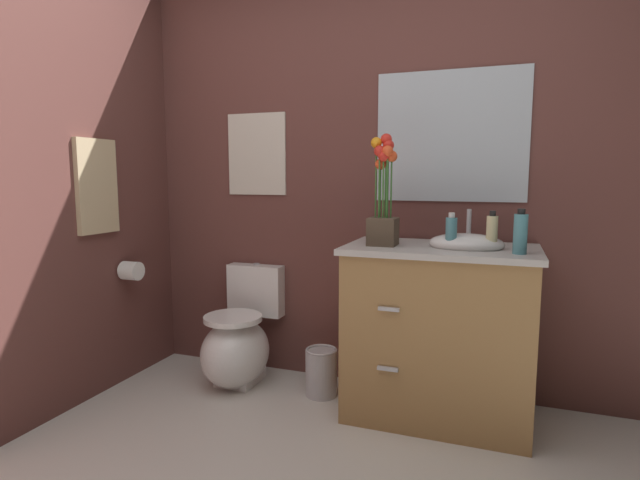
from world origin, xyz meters
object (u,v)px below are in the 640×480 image
object	(u,v)px
flower_vase	(383,204)
toilet_paper_roll	(131,271)
hanging_towel	(97,186)
wall_mirror	(450,136)
vanity_cabinet	(439,330)
hand_wash_bottle	(451,233)
wall_poster	(257,154)
trash_bin	(321,372)
toilet	(239,343)
soap_bottle	(520,233)
lotion_bottle	(492,232)

from	to	relation	value
flower_vase	toilet_paper_roll	size ratio (longest dim) A/B	5.08
hanging_towel	toilet_paper_roll	distance (m)	0.53
wall_mirror	toilet_paper_roll	distance (m)	1.99
vanity_cabinet	hanging_towel	world-z (taller)	hanging_towel
flower_vase	toilet_paper_roll	distance (m)	1.55
hand_wash_bottle	wall_poster	xyz separation A→B (m)	(-1.22, 0.37, 0.40)
hand_wash_bottle	hanging_towel	bearing A→B (deg)	-171.89
hanging_towel	trash_bin	bearing A→B (deg)	17.35
toilet	wall_mirror	xyz separation A→B (m)	(1.17, 0.27, 1.21)
toilet	soap_bottle	xyz separation A→B (m)	(1.53, -0.15, 0.74)
toilet	wall_poster	distance (m)	1.16
toilet_paper_roll	vanity_cabinet	bearing A→B (deg)	5.47
flower_vase	wall_poster	world-z (taller)	wall_poster
toilet_paper_roll	lotion_bottle	bearing A→B (deg)	3.51
flower_vase	soap_bottle	bearing A→B (deg)	-6.48
wall_poster	vanity_cabinet	bearing A→B (deg)	-14.09
wall_poster	wall_mirror	size ratio (longest dim) A/B	0.62
vanity_cabinet	flower_vase	distance (m)	0.71
soap_bottle	wall_mirror	xyz separation A→B (m)	(-0.36, 0.42, 0.47)
trash_bin	toilet_paper_roll	xyz separation A→B (m)	(-1.13, -0.20, 0.54)
hanging_towel	toilet_paper_roll	world-z (taller)	hanging_towel
trash_bin	wall_mirror	xyz separation A→B (m)	(0.64, 0.27, 1.31)
wall_mirror	toilet_paper_roll	size ratio (longest dim) A/B	7.27
toilet	wall_poster	world-z (taller)	wall_poster
hand_wash_bottle	wall_poster	world-z (taller)	wall_poster
hand_wash_bottle	soap_bottle	bearing A→B (deg)	-9.31
toilet	trash_bin	size ratio (longest dim) A/B	2.54
lotion_bottle	hand_wash_bottle	size ratio (longest dim) A/B	1.06
vanity_cabinet	hanging_towel	xyz separation A→B (m)	(-1.83, -0.34, 0.72)
toilet	hanging_towel	distance (m)	1.20
toilet	lotion_bottle	bearing A→B (deg)	-2.97
vanity_cabinet	hanging_towel	distance (m)	2.00
soap_bottle	hand_wash_bottle	size ratio (longest dim) A/B	1.16
wall_mirror	toilet_paper_roll	xyz separation A→B (m)	(-1.77, -0.46, -0.77)
toilet	toilet_paper_roll	world-z (taller)	toilet_paper_roll
soap_bottle	wall_poster	bearing A→B (deg)	164.64
soap_bottle	lotion_bottle	world-z (taller)	soap_bottle
toilet	trash_bin	xyz separation A→B (m)	(0.52, -0.00, -0.11)
wall_poster	wall_mirror	xyz separation A→B (m)	(1.17, 0.00, 0.08)
wall_mirror	flower_vase	bearing A→B (deg)	-129.30
flower_vase	hand_wash_bottle	xyz separation A→B (m)	(0.34, -0.02, -0.13)
hand_wash_bottle	wall_mirror	distance (m)	0.61
soap_bottle	toilet	bearing A→B (deg)	174.31
vanity_cabinet	lotion_bottle	size ratio (longest dim) A/B	5.72
wall_mirror	trash_bin	bearing A→B (deg)	-157.42
vanity_cabinet	flower_vase	size ratio (longest dim) A/B	1.91
vanity_cabinet	hanging_towel	size ratio (longest dim) A/B	2.05
lotion_bottle	trash_bin	world-z (taller)	lotion_bottle
vanity_cabinet	toilet	bearing A→B (deg)	178.71
flower_vase	trash_bin	bearing A→B (deg)	167.63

